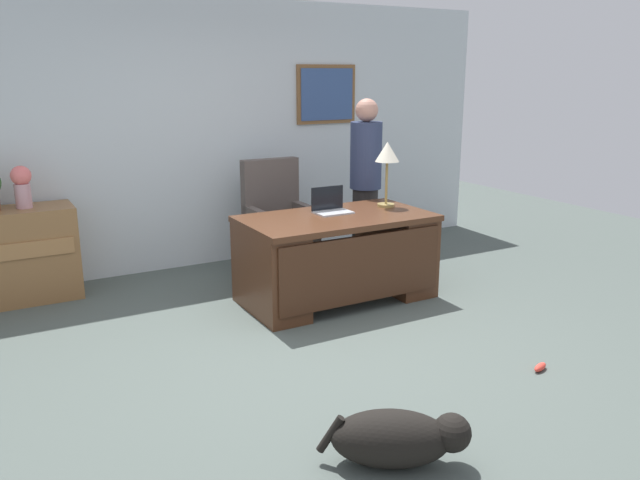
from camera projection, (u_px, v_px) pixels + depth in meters
The scene contains 10 objects.
ground_plane at pixel (322, 351), 4.64m from camera, with size 12.00×12.00×0.00m, color #4C5651.
back_wall at pixel (198, 135), 6.49m from camera, with size 7.00×0.16×2.70m.
desk at pixel (338, 255), 5.59m from camera, with size 1.65×0.91×0.76m.
armchair at pixel (278, 223), 6.41m from camera, with size 0.60×0.59×1.13m.
person_standing at pixel (365, 182), 6.47m from camera, with size 0.32×0.32×1.72m.
dog_lying at pixel (398, 438), 3.25m from camera, with size 0.71×0.58×0.30m.
laptop at pixel (331, 206), 5.64m from camera, with size 0.32×0.22×0.22m.
desk_lamp at pixel (387, 156), 5.79m from camera, with size 0.22×0.22×0.60m.
vase_with_flowers at pixel (22, 185), 5.46m from camera, with size 0.17×0.17×0.37m.
dog_toy_bone at pixel (540, 367), 4.32m from camera, with size 0.14×0.05×0.05m, color #E53F33.
Camera 1 is at (-2.11, -3.72, 1.96)m, focal length 35.68 mm.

